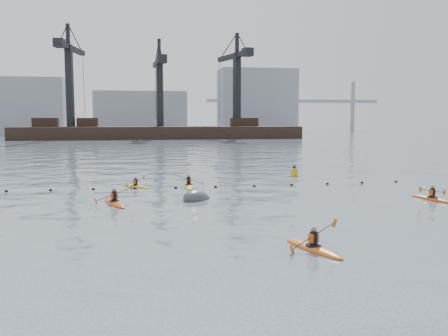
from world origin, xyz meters
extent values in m
plane|color=#3E4C5B|center=(0.00, 0.00, 0.00)|extent=(400.00, 400.00, 0.00)
sphere|color=black|center=(-14.00, 22.66, 0.03)|extent=(0.24, 0.24, 0.24)
sphere|color=black|center=(-11.00, 22.75, 0.03)|extent=(0.24, 0.24, 0.24)
sphere|color=black|center=(-8.00, 22.72, 0.03)|extent=(0.24, 0.24, 0.24)
sphere|color=black|center=(-5.00, 22.58, 0.03)|extent=(0.24, 0.24, 0.24)
sphere|color=black|center=(-2.00, 22.41, 0.03)|extent=(0.24, 0.24, 0.24)
sphere|color=black|center=(1.00, 22.28, 0.03)|extent=(0.24, 0.24, 0.24)
sphere|color=black|center=(4.00, 22.25, 0.03)|extent=(0.24, 0.24, 0.24)
sphere|color=black|center=(7.00, 22.34, 0.03)|extent=(0.24, 0.24, 0.24)
sphere|color=black|center=(10.00, 22.50, 0.03)|extent=(0.24, 0.24, 0.24)
sphere|color=black|center=(13.00, 22.66, 0.03)|extent=(0.24, 0.24, 0.24)
sphere|color=black|center=(16.00, 22.75, 0.03)|extent=(0.24, 0.24, 0.24)
cube|color=black|center=(0.00, 110.00, 0.85)|extent=(72.00, 12.00, 4.50)
cube|color=black|center=(-28.00, 110.00, 4.20)|extent=(6.00, 3.00, 2.20)
cube|color=black|center=(-18.00, 110.00, 4.20)|extent=(5.00, 3.00, 2.20)
cube|color=black|center=(22.00, 110.00, 4.20)|extent=(7.00, 3.00, 2.20)
cube|color=black|center=(-22.00, 110.00, 13.10)|extent=(1.85, 1.85, 20.00)
cube|color=black|center=(-21.53, 112.66, 22.50)|extent=(4.31, 17.93, 1.20)
cube|color=black|center=(-23.09, 103.80, 22.50)|extent=(2.62, 2.94, 2.00)
cube|color=black|center=(-22.00, 110.00, 25.60)|extent=(0.93, 0.93, 5.00)
cube|color=black|center=(0.00, 110.00, 11.60)|extent=(1.73, 1.73, 17.00)
cube|color=black|center=(-0.20, 112.24, 19.50)|extent=(2.50, 15.05, 1.20)
cube|color=black|center=(0.46, 104.77, 19.50)|extent=(2.42, 2.78, 2.00)
cube|color=black|center=(0.00, 110.00, 22.60)|extent=(0.87, 0.87, 5.00)
cube|color=black|center=(20.00, 110.00, 12.60)|extent=(1.96, 1.96, 19.00)
cube|color=black|center=(19.34, 112.46, 21.50)|extent=(5.56, 16.73, 1.20)
cube|color=black|center=(21.54, 104.25, 21.50)|extent=(2.80, 3.08, 2.00)
cube|color=black|center=(20.00, 110.00, 24.60)|extent=(0.98, 0.98, 5.00)
cube|color=gray|center=(-40.00, 150.00, 9.00)|extent=(22.00, 14.00, 18.00)
cube|color=gray|center=(-5.00, 150.00, 7.00)|extent=(30.00, 14.00, 14.00)
cube|color=gray|center=(35.00, 150.00, 11.00)|extent=(26.00, 14.00, 22.00)
cube|color=gray|center=(55.00, 170.00, 12.00)|extent=(70.00, 2.00, 1.20)
cylinder|color=gray|center=(30.00, 170.00, 10.00)|extent=(1.60, 1.60, 20.00)
cylinder|color=gray|center=(80.00, 170.00, 10.00)|extent=(1.60, 1.60, 20.00)
ellipsoid|color=orange|center=(2.28, 4.79, 0.04)|extent=(1.75, 3.40, 0.34)
cylinder|color=black|center=(2.28, 4.79, 0.18)|extent=(0.81, 0.81, 0.06)
cylinder|color=black|center=(2.28, 4.79, 0.47)|extent=(0.32, 0.32, 0.55)
cube|color=#D5540B|center=(2.28, 4.79, 0.50)|extent=(0.43, 0.34, 0.36)
sphere|color=#8C6651|center=(2.28, 4.79, 0.84)|extent=(0.22, 0.22, 0.22)
cylinder|color=black|center=(2.28, 4.79, 0.58)|extent=(2.06, 0.76, 0.88)
cube|color=#D85914|center=(1.27, 4.43, 0.19)|extent=(0.22, 0.20, 0.35)
cube|color=#D85914|center=(3.30, 5.14, 0.97)|extent=(0.22, 0.20, 0.35)
ellipsoid|color=#C34212|center=(-6.13, 16.48, 0.04)|extent=(1.86, 3.58, 0.35)
cylinder|color=black|center=(-6.13, 16.48, 0.19)|extent=(0.85, 0.85, 0.07)
cylinder|color=black|center=(-6.13, 16.48, 0.50)|extent=(0.33, 0.33, 0.58)
cube|color=#D5540B|center=(-6.13, 16.48, 0.52)|extent=(0.46, 0.36, 0.38)
sphere|color=#8C6651|center=(-6.13, 16.48, 0.89)|extent=(0.23, 0.23, 0.23)
cylinder|color=black|center=(-6.13, 16.48, 0.61)|extent=(2.23, 0.82, 0.73)
cube|color=#D85914|center=(-7.20, 16.11, 0.29)|extent=(0.20, 0.20, 0.38)
cube|color=#D85914|center=(-5.07, 16.86, 0.93)|extent=(0.20, 0.20, 0.38)
ellipsoid|color=gold|center=(-0.97, 22.98, 0.04)|extent=(0.85, 3.46, 0.34)
cylinder|color=black|center=(-0.97, 22.98, 0.18)|extent=(0.67, 0.67, 0.06)
cylinder|color=black|center=(-0.97, 22.98, 0.48)|extent=(0.32, 0.32, 0.56)
cube|color=#D5540B|center=(-0.97, 22.98, 0.50)|extent=(0.40, 0.25, 0.36)
sphere|color=#8C6651|center=(-0.97, 22.98, 0.86)|extent=(0.23, 0.23, 0.23)
cylinder|color=black|center=(-0.97, 22.98, 0.59)|extent=(2.24, 0.14, 0.83)
cube|color=#D85914|center=(-2.06, 23.03, 0.96)|extent=(0.18, 0.16, 0.36)
cube|color=#D85914|center=(0.12, 22.93, 0.22)|extent=(0.18, 0.16, 0.36)
ellipsoid|color=#C54712|center=(13.91, 14.60, 0.04)|extent=(1.53, 3.44, 0.34)
cylinder|color=black|center=(13.91, 14.60, 0.18)|extent=(0.78, 0.78, 0.06)
cylinder|color=black|center=(13.91, 14.60, 0.48)|extent=(0.32, 0.32, 0.55)
cube|color=#D5540B|center=(13.91, 14.60, 0.50)|extent=(0.43, 0.32, 0.36)
sphere|color=#8C6651|center=(13.91, 14.60, 0.84)|extent=(0.22, 0.22, 0.22)
cylinder|color=black|center=(13.91, 14.60, 0.58)|extent=(2.23, 0.64, 0.40)
cube|color=#D85914|center=(14.95, 14.88, 0.41)|extent=(0.14, 0.17, 0.36)
cube|color=#D85914|center=(12.87, 14.32, 0.75)|extent=(0.14, 0.17, 0.36)
ellipsoid|color=gold|center=(-4.97, 23.50, 0.04)|extent=(2.41, 2.40, 0.28)
cylinder|color=black|center=(-4.97, 23.50, 0.15)|extent=(0.75, 0.75, 0.05)
cylinder|color=black|center=(-4.97, 23.50, 0.40)|extent=(0.27, 0.27, 0.46)
cube|color=#D5540B|center=(-4.97, 23.50, 0.42)|extent=(0.36, 0.36, 0.30)
sphere|color=#8C6651|center=(-4.97, 23.50, 0.71)|extent=(0.19, 0.19, 0.19)
cylinder|color=black|center=(-4.97, 23.50, 0.49)|extent=(1.37, 1.38, 0.46)
cube|color=#D85914|center=(-5.60, 22.86, 0.29)|extent=(0.17, 0.17, 0.30)
cube|color=#D85914|center=(-4.33, 24.14, 0.69)|extent=(0.17, 0.17, 0.30)
ellipsoid|color=#3E4144|center=(-0.98, 17.35, 0.00)|extent=(2.76, 2.92, 1.68)
cylinder|color=#BF9513|center=(9.17, 28.34, 0.27)|extent=(0.63, 0.63, 0.82)
cone|color=black|center=(9.17, 28.34, 0.86)|extent=(0.40, 0.40, 0.32)
camera|label=1|loc=(-4.32, -12.75, 5.22)|focal=38.00mm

